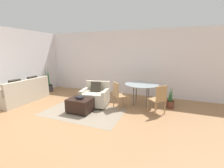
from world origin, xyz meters
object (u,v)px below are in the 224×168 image
potted_plant (48,86)px  dining_table (142,86)px  ottoman (80,105)px  dining_chair_near_right (159,98)px  tv_remote_primary (76,97)px  potted_plant_small (170,102)px  dining_chair_near_left (119,93)px  armchair (95,96)px  book_stack (80,98)px  couch (23,94)px

potted_plant → dining_table: (4.44, -0.19, 0.40)m
ottoman → dining_chair_near_right: (2.30, 0.75, 0.28)m
ottoman → potted_plant: (-2.78, 1.58, 0.04)m
potted_plant → ottoman: bearing=-29.5°
tv_remote_primary → potted_plant_small: bearing=25.0°
dining_chair_near_left → armchair: bearing=179.8°
potted_plant → book_stack: bearing=-29.6°
dining_table → potted_plant_small: 1.10m
couch → dining_chair_near_right: bearing=7.6°
dining_table → potted_plant_small: (0.99, 0.04, -0.48)m
book_stack → dining_chair_near_right: dining_chair_near_right is taller
armchair → ottoman: bearing=-101.5°
couch → dining_table: couch is taller
potted_plant → potted_plant_small: bearing=-1.6°
couch → dining_chair_near_left: size_ratio=2.03×
armchair → dining_chair_near_right: (2.14, -0.00, 0.19)m
armchair → potted_plant: potted_plant is taller
couch → book_stack: couch is taller
dining_chair_near_left → dining_chair_near_right: bearing=0.0°
book_stack → dining_chair_near_left: (1.01, 0.75, 0.04)m
dining_chair_near_left → potted_plant_small: dining_chair_near_left is taller
book_stack → dining_chair_near_left: dining_chair_near_left is taller
potted_plant → dining_chair_near_right: size_ratio=1.39×
armchair → book_stack: 0.79m
dining_chair_near_right → book_stack: bearing=-161.8°
potted_plant → tv_remote_primary: bearing=-30.0°
tv_remote_primary → potted_plant: (-2.57, 1.48, -0.17)m
armchair → dining_chair_near_left: (0.86, -0.00, 0.19)m
potted_plant → potted_plant_small: 5.43m
ottoman → potted_plant_small: potted_plant_small is taller
dining_table → dining_chair_near_right: bearing=-45.0°
potted_plant_small → ottoman: bearing=-151.7°
couch → potted_plant: size_ratio=1.46×
couch → potted_plant_small: 5.39m
ottoman → book_stack: bearing=-54.0°
couch → dining_table: (4.24, 1.29, 0.37)m
couch → dining_chair_near_right: couch is taller
couch → potted_plant: potted_plant is taller
book_stack → potted_plant: size_ratio=0.20×
armchair → tv_remote_primary: armchair is taller
dining_table → dining_chair_near_right: size_ratio=1.30×
couch → dining_chair_near_left: 3.66m
book_stack → tv_remote_primary: (-0.22, 0.10, -0.03)m
armchair → potted_plant: size_ratio=0.82×
ottoman → dining_chair_near_left: dining_chair_near_left is taller
ottoman → book_stack: book_stack is taller
dining_table → ottoman: bearing=-140.1°
book_stack → dining_chair_near_right: bearing=18.2°
tv_remote_primary → couch: bearing=179.8°
ottoman → dining_chair_near_right: dining_chair_near_right is taller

